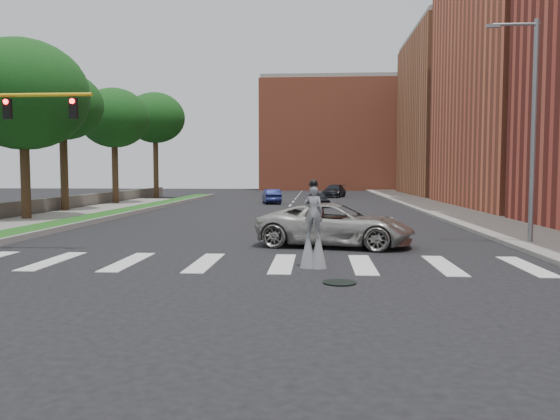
{
  "coord_description": "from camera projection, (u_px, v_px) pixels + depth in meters",
  "views": [
    {
      "loc": [
        2.39,
        -16.53,
        2.99
      ],
      "look_at": [
        1.14,
        1.81,
        1.7
      ],
      "focal_mm": 35.0,
      "sensor_mm": 36.0,
      "label": 1
    }
  ],
  "objects": [
    {
      "name": "median_curb",
      "position": [
        130.0,
        213.0,
        37.43
      ],
      "size": [
        0.2,
        60.0,
        0.28
      ],
      "primitive_type": "cube",
      "color": "gray",
      "rests_on": "ground"
    },
    {
      "name": "stilt_performer",
      "position": [
        313.0,
        235.0,
        16.91
      ],
      "size": [
        0.84,
        0.58,
        2.76
      ],
      "rotation": [
        0.0,
        0.0,
        2.97
      ],
      "color": "#382616",
      "rests_on": "ground"
    },
    {
      "name": "car_far",
      "position": [
        334.0,
        191.0,
        64.39
      ],
      "size": [
        3.29,
        5.45,
        1.48
      ],
      "primitive_type": "imported",
      "rotation": [
        0.0,
        0.0,
        -0.26
      ],
      "color": "black",
      "rests_on": "ground"
    },
    {
      "name": "manhole",
      "position": [
        339.0,
        283.0,
        14.63
      ],
      "size": [
        0.9,
        0.9,
        0.04
      ],
      "primitive_type": "cylinder",
      "color": "black",
      "rests_on": "ground"
    },
    {
      "name": "tree_3",
      "position": [
        62.0,
        106.0,
        39.71
      ],
      "size": [
        5.86,
        5.86,
        10.3
      ],
      "color": "#382616",
      "rests_on": "ground"
    },
    {
      "name": "car_mid",
      "position": [
        272.0,
        196.0,
        51.45
      ],
      "size": [
        2.21,
        4.36,
        1.37
      ],
      "primitive_type": "imported",
      "rotation": [
        0.0,
        0.0,
        3.33
      ],
      "color": "#141A49",
      "rests_on": "ground"
    },
    {
      "name": "grass_median",
      "position": [
        115.0,
        214.0,
        37.5
      ],
      "size": [
        2.0,
        60.0,
        0.25
      ],
      "primitive_type": "cube",
      "color": "#184E16",
      "rests_on": "ground"
    },
    {
      "name": "tree_5",
      "position": [
        155.0,
        118.0,
        59.87
      ],
      "size": [
        6.5,
        6.5,
        11.69
      ],
      "color": "#382616",
      "rests_on": "ground"
    },
    {
      "name": "suv_crossing",
      "position": [
        335.0,
        225.0,
        21.92
      ],
      "size": [
        6.7,
        4.08,
        1.74
      ],
      "primitive_type": "imported",
      "rotation": [
        0.0,
        0.0,
        1.37
      ],
      "color": "#ADAAA3",
      "rests_on": "ground"
    },
    {
      "name": "sidewalk_right",
      "position": [
        452.0,
        211.0,
        40.86
      ],
      "size": [
        5.0,
        90.0,
        0.18
      ],
      "primitive_type": "cube",
      "color": "slate",
      "rests_on": "ground"
    },
    {
      "name": "stone_wall",
      "position": [
        51.0,
        205.0,
        39.83
      ],
      "size": [
        0.5,
        56.0,
        1.1
      ],
      "primitive_type": "cube",
      "color": "#544F48",
      "rests_on": "ground"
    },
    {
      "name": "streetlight",
      "position": [
        531.0,
        124.0,
        21.72
      ],
      "size": [
        2.05,
        0.2,
        9.0
      ],
      "color": "slate",
      "rests_on": "ground"
    },
    {
      "name": "building_far",
      "position": [
        474.0,
        116.0,
        68.39
      ],
      "size": [
        16.0,
        22.0,
        20.0
      ],
      "primitive_type": "cube",
      "color": "#B66743",
      "rests_on": "ground"
    },
    {
      "name": "tree_2",
      "position": [
        23.0,
        95.0,
        32.55
      ],
      "size": [
        7.76,
        7.76,
        10.9
      ],
      "color": "#382616",
      "rests_on": "ground"
    },
    {
      "name": "ground_plane",
      "position": [
        239.0,
        269.0,
        16.83
      ],
      "size": [
        160.0,
        160.0,
        0.0
      ],
      "primitive_type": "plane",
      "color": "black",
      "rests_on": "ground"
    },
    {
      "name": "building_mid",
      "position": [
        559.0,
        61.0,
        44.36
      ],
      "size": [
        16.0,
        22.0,
        24.0
      ],
      "primitive_type": "cube",
      "color": "#CD5E40",
      "rests_on": "ground"
    },
    {
      "name": "car_near",
      "position": [
        318.0,
        199.0,
        46.56
      ],
      "size": [
        2.33,
        3.99,
        1.28
      ],
      "primitive_type": "imported",
      "rotation": [
        0.0,
        0.0,
        0.23
      ],
      "color": "black",
      "rests_on": "ground"
    },
    {
      "name": "building_backdrop",
      "position": [
        338.0,
        137.0,
        93.42
      ],
      "size": [
        26.0,
        14.0,
        18.0
      ],
      "primitive_type": "cube",
      "color": "#CD5E40",
      "rests_on": "ground"
    },
    {
      "name": "tree_4",
      "position": [
        114.0,
        118.0,
        48.96
      ],
      "size": [
        6.26,
        6.26,
        10.49
      ],
      "color": "#382616",
      "rests_on": "ground"
    }
  ]
}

